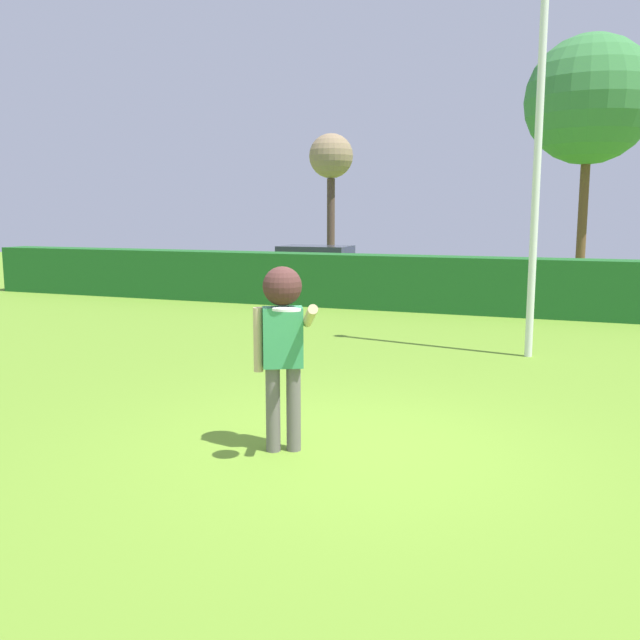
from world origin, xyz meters
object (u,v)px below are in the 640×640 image
(frisbee, at_px, (287,310))
(willow_tree, at_px, (589,101))
(parked_car_blue, at_px, (316,263))
(bare_elm_tree, at_px, (331,161))
(person, at_px, (283,332))
(lamppost, at_px, (540,106))

(frisbee, distance_m, willow_tree, 18.72)
(willow_tree, bearing_deg, parked_car_blue, -160.48)
(bare_elm_tree, bearing_deg, willow_tree, -2.03)
(person, relative_size, frisbee, 7.10)
(frisbee, distance_m, parked_car_blue, 16.30)
(parked_car_blue, distance_m, bare_elm_tree, 4.70)
(frisbee, height_order, lamppost, lamppost)
(lamppost, height_order, parked_car_blue, lamppost)
(person, bearing_deg, parked_car_blue, 110.11)
(person, height_order, lamppost, lamppost)
(person, distance_m, bare_elm_tree, 19.18)
(willow_tree, bearing_deg, frisbee, -97.26)
(lamppost, xyz_separation_m, parked_car_blue, (-7.32, 9.31, -3.24))
(willow_tree, distance_m, bare_elm_tree, 8.74)
(frisbee, xyz_separation_m, lamppost, (1.66, 5.95, 2.47))
(frisbee, xyz_separation_m, bare_elm_tree, (-6.29, 18.39, 2.68))
(parked_car_blue, bearing_deg, bare_elm_tree, 101.29)
(lamppost, distance_m, parked_car_blue, 12.28)
(lamppost, bearing_deg, willow_tree, 86.94)
(parked_car_blue, xyz_separation_m, willow_tree, (7.97, 2.82, 5.03))
(person, height_order, bare_elm_tree, bare_elm_tree)
(willow_tree, relative_size, bare_elm_tree, 1.51)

